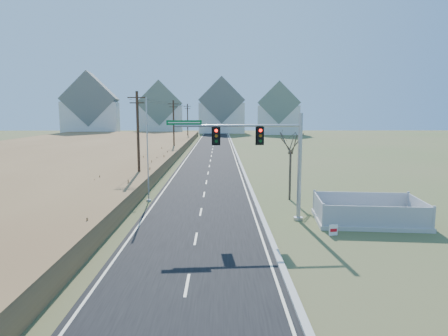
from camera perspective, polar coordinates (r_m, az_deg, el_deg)
ground at (r=24.50m, az=-3.78°, el=-8.72°), size 260.00×260.00×0.00m
road at (r=73.77m, az=-1.67°, el=2.56°), size 8.00×180.00×0.06m
curb at (r=73.81m, az=1.56°, el=2.61°), size 0.30×180.00×0.18m
reed_marsh at (r=68.60m, az=-22.32°, el=2.07°), size 38.00×110.00×1.30m
utility_pole_near at (r=39.29m, az=-12.17°, el=4.39°), size 1.80×0.26×9.00m
utility_pole_mid at (r=68.91m, az=-7.20°, el=5.99°), size 1.80×0.26×9.00m
utility_pole_far at (r=98.76m, az=-5.22°, el=6.61°), size 1.80×0.26×9.00m
condo_nw at (r=129.54m, az=-18.49°, el=7.90°), size 17.69×13.38×19.05m
condo_nnw at (r=132.84m, az=-9.09°, el=7.87°), size 14.93×11.17×17.03m
condo_n at (r=135.43m, az=-0.35°, el=8.26°), size 15.27×10.20×18.54m
condo_ne at (r=128.78m, az=7.78°, el=7.85°), size 14.12×10.51×16.52m
traffic_signal_mast at (r=25.69m, az=6.77°, el=1.85°), size 8.77×0.84×6.99m
fence_enclosure at (r=27.59m, az=19.87°, el=-6.64°), size 7.08×5.20×1.52m
open_sign at (r=23.94m, az=15.36°, el=-8.55°), size 0.51×0.15×0.64m
flagpole at (r=31.81m, az=-10.84°, el=1.04°), size 0.37×0.37×8.17m
bare_tree at (r=32.18m, az=9.53°, el=3.81°), size 2.22×2.22×5.89m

